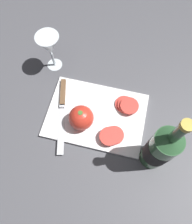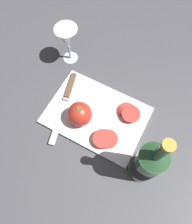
{
  "view_description": "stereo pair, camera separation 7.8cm",
  "coord_description": "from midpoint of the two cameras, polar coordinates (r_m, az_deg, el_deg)",
  "views": [
    {
      "loc": [
        0.08,
        -0.3,
        0.76
      ],
      "look_at": [
        0.01,
        -0.0,
        0.04
      ],
      "focal_mm": 35.0,
      "sensor_mm": 36.0,
      "label": 1
    },
    {
      "loc": [
        0.15,
        -0.27,
        0.76
      ],
      "look_at": [
        0.01,
        -0.0,
        0.04
      ],
      "focal_mm": 35.0,
      "sensor_mm": 36.0,
      "label": 2
    }
  ],
  "objects": [
    {
      "name": "wine_bottle",
      "position": [
        0.68,
        16.36,
        -13.26
      ],
      "size": [
        0.08,
        0.08,
        0.34
      ],
      "color": "#2D5633",
      "rests_on": "ground_plane"
    },
    {
      "name": "knife",
      "position": [
        0.84,
        -4.77,
        4.45
      ],
      "size": [
        0.09,
        0.29,
        0.01
      ],
      "rotation": [
        0.0,
        0.0,
        4.97
      ],
      "color": "silver",
      "rests_on": "cutting_board"
    },
    {
      "name": "tomato_slice_stack_near",
      "position": [
        0.77,
        5.38,
        -7.35
      ],
      "size": [
        0.09,
        0.08,
        0.02
      ],
      "color": "#D63D33",
      "rests_on": "cutting_board"
    },
    {
      "name": "ground_plane",
      "position": [
        0.83,
        2.3,
        -1.15
      ],
      "size": [
        3.0,
        3.0,
        0.0
      ],
      "primitive_type": "plane",
      "color": "#4C4C51"
    },
    {
      "name": "wine_glass",
      "position": [
        0.87,
        -4.86,
        18.34
      ],
      "size": [
        0.09,
        0.09,
        0.17
      ],
      "color": "silver",
      "rests_on": "ground_plane"
    },
    {
      "name": "tomato_slice_stack_far",
      "position": [
        0.82,
        11.25,
        -0.42
      ],
      "size": [
        0.09,
        0.08,
        0.02
      ],
      "color": "#D63D33",
      "rests_on": "cutting_board"
    },
    {
      "name": "whole_tomato",
      "position": [
        0.76,
        -1.37,
        -0.88
      ],
      "size": [
        0.09,
        0.09,
        0.09
      ],
      "color": "red",
      "rests_on": "cutting_board"
    },
    {
      "name": "cutting_board",
      "position": [
        0.82,
        2.72,
        -1.34
      ],
      "size": [
        0.36,
        0.25,
        0.01
      ],
      "color": "white",
      "rests_on": "ground_plane"
    }
  ]
}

